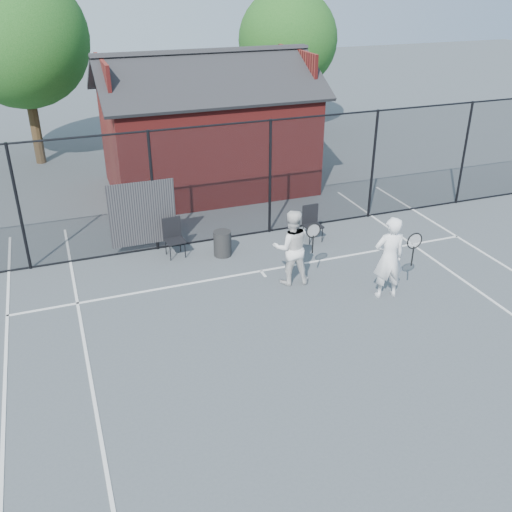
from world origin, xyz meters
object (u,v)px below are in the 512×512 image
object	(u,v)px
chair_right	(313,224)
waste_bin	(222,243)
chair_left	(175,239)
player_back	(291,247)
clubhouse	(208,137)
player_front	(389,258)

from	to	relation	value
chair_right	waste_bin	xyz separation A→B (m)	(-2.42, 0.00, -0.14)
chair_left	chair_right	size ratio (longest dim) A/B	1.02
player_back	waste_bin	world-z (taller)	player_back
player_back	chair_right	world-z (taller)	player_back
player_back	chair_right	xyz separation A→B (m)	(1.39, 1.79, -0.41)
clubhouse	chair_right	world-z (taller)	clubhouse
clubhouse	player_back	distance (m)	6.74
chair_right	player_front	bearing A→B (deg)	-87.30
waste_bin	clubhouse	bearing A→B (deg)	77.55
clubhouse	chair_left	distance (m)	5.17
clubhouse	waste_bin	xyz separation A→B (m)	(-1.08, -4.90, -1.29)
chair_left	waste_bin	bearing A→B (deg)	-22.56
chair_right	player_back	bearing A→B (deg)	-130.18
player_back	chair_left	distance (m)	3.03
player_front	chair_right	world-z (taller)	player_front
player_front	player_back	xyz separation A→B (m)	(-1.66, 1.25, -0.05)
player_back	chair_right	distance (m)	2.31
chair_left	waste_bin	size ratio (longest dim) A/B	1.47
clubhouse	chair_left	xyz separation A→B (m)	(-2.17, -4.55, -1.14)
player_front	clubhouse	bearing A→B (deg)	101.40
player_back	chair_right	bearing A→B (deg)	52.16
clubhouse	waste_bin	world-z (taller)	clubhouse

